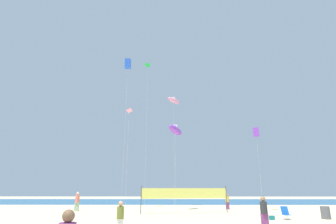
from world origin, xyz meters
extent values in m
cube|color=#28608C|center=(0.00, 33.12, 0.00)|extent=(120.00, 20.00, 0.01)
sphere|color=brown|center=(-2.53, -8.21, 1.56)|extent=(0.29, 0.29, 0.29)
cylinder|color=olive|center=(-2.69, -0.66, 1.00)|extent=(0.36, 0.36, 0.59)
sphere|color=tan|center=(-2.69, -0.66, 1.43)|extent=(0.26, 0.26, 0.26)
cube|color=#7A3872|center=(5.14, 1.35, 0.39)|extent=(0.38, 0.23, 0.79)
cylinder|color=#2D2D33|center=(5.14, 1.35, 1.11)|extent=(0.39, 0.39, 0.65)
sphere|color=#997051|center=(5.14, 1.35, 1.58)|extent=(0.29, 0.29, 0.29)
cube|color=#99B28C|center=(-9.48, 12.75, 0.41)|extent=(0.40, 0.24, 0.83)
cylinder|color=#EA7260|center=(-9.48, 12.75, 1.17)|extent=(0.42, 0.42, 0.68)
sphere|color=beige|center=(-9.48, 12.75, 1.66)|extent=(0.31, 0.31, 0.31)
cube|color=#7A3872|center=(5.89, 15.26, 0.37)|extent=(0.35, 0.21, 0.74)
cylinder|color=gold|center=(5.89, 15.26, 1.04)|extent=(0.37, 0.37, 0.61)
sphere|color=#997051|center=(5.89, 15.26, 1.48)|extent=(0.27, 0.27, 0.27)
cube|color=#1959B2|center=(8.23, 5.81, 0.32)|extent=(0.52, 0.48, 0.03)
cube|color=#1959B2|center=(8.23, 6.10, 0.60)|extent=(0.52, 0.23, 0.57)
cylinder|color=silver|center=(8.23, 5.66, 0.16)|extent=(0.03, 0.03, 0.32)
cylinder|color=silver|center=(8.23, 5.95, 0.16)|extent=(0.03, 0.03, 0.32)
cylinder|color=#595960|center=(11.22, 6.16, 0.44)|extent=(0.64, 0.64, 0.89)
cylinder|color=#4C4C51|center=(-2.82, 9.87, 1.20)|extent=(0.08, 0.08, 2.40)
cylinder|color=#4C4C51|center=(5.09, 11.67, 1.20)|extent=(0.08, 0.08, 2.40)
cube|color=#EAE566|center=(1.13, 10.77, 1.73)|extent=(7.92, 1.82, 0.90)
cube|color=#19727A|center=(7.03, 5.53, 0.15)|extent=(0.37, 0.18, 0.29)
cylinder|color=silver|center=(-3.18, 16.83, 8.86)|extent=(0.01, 0.01, 17.72)
pyramid|color=green|center=(-3.17, 16.87, 17.80)|extent=(0.77, 0.78, 0.44)
cylinder|color=silver|center=(9.18, 13.78, 4.04)|extent=(0.01, 0.01, 8.08)
cube|color=purple|center=(9.18, 13.78, 8.08)|extent=(0.71, 0.71, 0.94)
cylinder|color=silver|center=(0.33, 14.05, 4.19)|extent=(0.01, 0.01, 8.39)
ellipsoid|color=purple|center=(0.33, 14.05, 8.39)|extent=(2.06, 2.49, 1.34)
cube|color=white|center=(0.33, 14.05, 8.74)|extent=(0.47, 0.06, 0.58)
cylinder|color=silver|center=(-4.60, 12.16, 5.05)|extent=(0.01, 0.01, 10.11)
pyramid|color=pink|center=(-4.62, 12.19, 10.16)|extent=(0.77, 0.77, 0.42)
cylinder|color=silver|center=(-5.75, 16.55, 8.90)|extent=(0.01, 0.01, 17.79)
cube|color=blue|center=(-5.75, 16.55, 17.79)|extent=(0.78, 0.78, 1.18)
cylinder|color=silver|center=(0.24, 19.97, 6.93)|extent=(0.01, 0.01, 13.86)
ellipsoid|color=pink|center=(0.24, 19.97, 13.86)|extent=(2.02, 1.53, 1.11)
cube|color=white|center=(0.24, 19.97, 14.14)|extent=(0.37, 0.06, 0.46)
camera|label=1|loc=(-0.15, -14.71, 2.18)|focal=28.23mm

